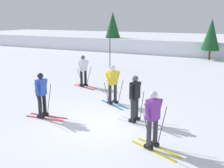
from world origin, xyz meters
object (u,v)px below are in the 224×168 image
conifer_far_right (113,28)px  skier_blue (42,94)px  skier_purple (153,118)px  skier_yellow (113,83)px  skier_black (135,97)px  conifer_far_left (211,34)px  skier_white (83,70)px  trail_marker_pole (110,52)px

conifer_far_right → skier_blue: bearing=-71.3°
skier_purple → skier_yellow: (-2.80, 3.16, -0.00)m
skier_black → conifer_far_left: bearing=87.6°
skier_blue → conifer_far_left: size_ratio=0.47×
skier_purple → skier_white: size_ratio=1.00×
skier_white → trail_marker_pole: 5.55m
skier_blue → skier_black: (3.28, 1.11, -0.00)m
skier_purple → skier_yellow: bearing=131.5°
skier_white → skier_blue: bearing=-76.8°
skier_purple → conifer_far_right: 23.30m
skier_blue → skier_white: bearing=103.2°
skier_yellow → skier_white: bearing=143.8°
skier_black → skier_white: bearing=141.1°
skier_yellow → skier_black: bearing=-43.0°
skier_white → conifer_far_right: size_ratio=0.40×
skier_yellow → trail_marker_pole: size_ratio=0.72×
skier_blue → skier_black: size_ratio=1.00×
conifer_far_left → conifer_far_right: bearing=168.6°
skier_purple → skier_white: (-5.55, 5.17, -0.00)m
conifer_far_left → skier_black: bearing=-92.4°
conifer_far_left → trail_marker_pole: bearing=-128.9°
skier_white → skier_yellow: bearing=-36.2°
skier_blue → conifer_far_left: 18.18m
skier_yellow → conifer_far_right: size_ratio=0.40×
skier_yellow → skier_purple: bearing=-48.5°
skier_blue → conifer_far_right: size_ratio=0.40×
skier_yellow → conifer_far_left: 15.31m
skier_blue → skier_purple: bearing=-7.0°
skier_purple → conifer_far_right: (-11.17, 20.38, 1.61)m
skier_yellow → conifer_far_right: 19.21m
trail_marker_pole → skier_yellow: bearing=-62.7°
skier_purple → trail_marker_pole: trail_marker_pole is taller
conifer_far_left → conifer_far_right: 10.89m
skier_white → conifer_far_right: conifer_far_right is taller
skier_blue → trail_marker_pole: bearing=102.2°
trail_marker_pole → skier_purple: bearing=-57.9°
skier_white → skier_black: same height
trail_marker_pole → skier_black: bearing=-58.6°
skier_blue → trail_marker_pole: 10.30m
conifer_far_left → conifer_far_right: conifer_far_right is taller
skier_purple → trail_marker_pole: bearing=122.1°
skier_yellow → skier_black: same height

